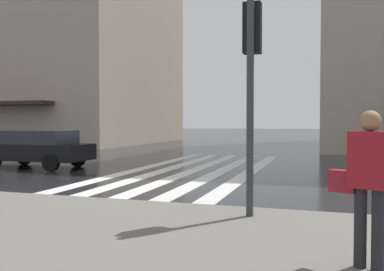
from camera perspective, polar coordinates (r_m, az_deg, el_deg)
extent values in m
plane|color=black|center=(11.97, -10.15, -6.42)|extent=(220.00, 220.00, 0.00)
cube|color=silver|center=(14.77, 8.31, -4.84)|extent=(13.00, 0.50, 0.01)
cube|color=silver|center=(14.96, 4.52, -4.74)|extent=(13.00, 0.50, 0.01)
cube|color=silver|center=(15.22, 0.83, -4.63)|extent=(13.00, 0.50, 0.01)
cube|color=silver|center=(15.53, -2.71, -4.50)|extent=(13.00, 0.50, 0.01)
cube|color=silver|center=(15.90, -6.10, -4.36)|extent=(13.00, 0.50, 0.01)
cube|color=tan|center=(40.09, -20.64, 10.87)|extent=(16.31, 22.00, 16.23)
cylinder|color=#333338|center=(6.85, 8.06, 3.70)|extent=(0.12, 0.12, 3.56)
cube|color=black|center=(7.20, 8.36, 14.50)|extent=(0.22, 0.30, 0.85)
sphere|color=red|center=(7.38, 8.52, 16.42)|extent=(0.17, 0.17, 0.17)
sphere|color=orange|center=(7.32, 8.51, 14.30)|extent=(0.17, 0.17, 0.17)
sphere|color=green|center=(7.26, 8.50, 12.14)|extent=(0.17, 0.17, 0.17)
cube|color=black|center=(16.59, -20.77, -2.11)|extent=(1.75, 4.10, 0.60)
cube|color=#232833|center=(16.47, -20.38, -0.22)|extent=(1.54, 2.46, 0.50)
cylinder|color=black|center=(18.04, -22.24, -2.78)|extent=(0.20, 0.62, 0.62)
cylinder|color=black|center=(15.21, -18.98, -3.57)|extent=(0.20, 0.62, 0.62)
cylinder|color=black|center=(16.56, -15.58, -3.11)|extent=(0.20, 0.62, 0.62)
cube|color=maroon|center=(4.71, 23.46, -3.13)|extent=(0.38, 0.46, 0.60)
sphere|color=#936B4C|center=(4.69, 23.52, 1.87)|extent=(0.22, 0.22, 0.22)
cylinder|color=#232328|center=(4.80, 24.40, -11.89)|extent=(0.13, 0.13, 0.86)
cylinder|color=#232328|center=(4.85, 22.32, -11.71)|extent=(0.13, 0.13, 0.86)
cube|color=maroon|center=(4.83, 20.24, -5.96)|extent=(0.26, 0.32, 0.24)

